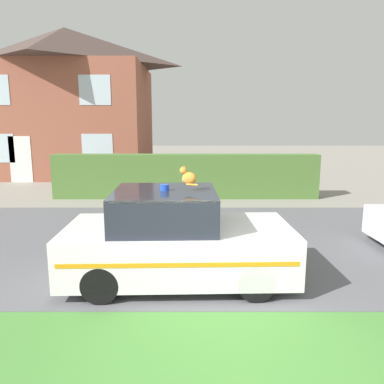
% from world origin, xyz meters
% --- Properties ---
extents(ground_plane, '(80.00, 80.00, 0.00)m').
position_xyz_m(ground_plane, '(0.00, 0.00, 0.00)').
color(ground_plane, gray).
extents(road_strip, '(28.00, 6.73, 0.01)m').
position_xyz_m(road_strip, '(0.00, 4.46, 0.01)').
color(road_strip, '#5B5B60').
rests_on(road_strip, ground).
extents(lawn_verge, '(28.00, 1.75, 0.01)m').
position_xyz_m(lawn_verge, '(0.00, 0.22, 0.00)').
color(lawn_verge, '#478438').
rests_on(lawn_verge, ground).
extents(garden_hedge, '(9.55, 0.63, 1.59)m').
position_xyz_m(garden_hedge, '(-0.70, 9.51, 0.79)').
color(garden_hedge, '#4C7233').
rests_on(garden_hedge, ground).
extents(police_car, '(3.88, 1.95, 1.69)m').
position_xyz_m(police_car, '(-0.76, 2.23, 0.74)').
color(police_car, black).
rests_on(police_car, road_strip).
extents(cat, '(0.31, 0.29, 0.31)m').
position_xyz_m(cat, '(-0.54, 2.21, 1.83)').
color(cat, orange).
rests_on(cat, police_car).
extents(house_left, '(8.54, 6.69, 7.46)m').
position_xyz_m(house_left, '(-7.00, 16.26, 3.80)').
color(house_left, '#93513D').
rests_on(house_left, ground).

